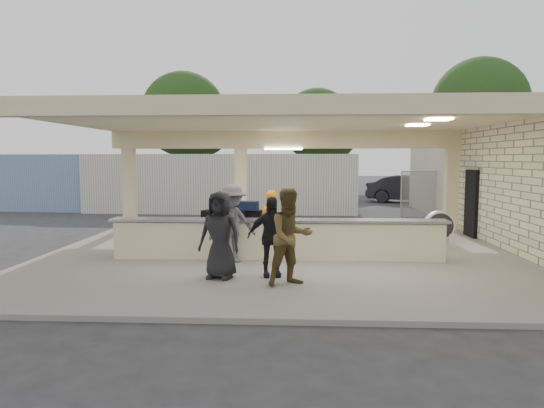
# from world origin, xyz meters

# --- Properties ---
(ground) EXTENTS (120.00, 120.00, 0.00)m
(ground) POSITION_xyz_m (0.00, 0.00, 0.00)
(ground) COLOR #28282A
(ground) RESTS_ON ground
(pavilion) EXTENTS (12.01, 10.00, 3.55)m
(pavilion) POSITION_xyz_m (0.21, 0.66, 1.35)
(pavilion) COLOR slate
(pavilion) RESTS_ON ground
(baggage_counter) EXTENTS (8.20, 0.58, 0.98)m
(baggage_counter) POSITION_xyz_m (0.00, -0.50, 0.59)
(baggage_counter) COLOR beige
(baggage_counter) RESTS_ON pavilion
(luggage_cart) EXTENTS (2.59, 2.03, 1.33)m
(luggage_cart) POSITION_xyz_m (-1.22, 0.52, 0.81)
(luggage_cart) COLOR white
(luggage_cart) RESTS_ON pavilion
(drum_fan) EXTENTS (0.84, 0.46, 0.93)m
(drum_fan) POSITION_xyz_m (4.61, 1.97, 0.60)
(drum_fan) COLOR white
(drum_fan) RESTS_ON pavilion
(baggage_handler) EXTENTS (0.61, 0.68, 1.63)m
(baggage_handler) POSITION_xyz_m (-0.23, 0.30, 0.92)
(baggage_handler) COLOR orange
(baggage_handler) RESTS_ON pavilion
(passenger_a) EXTENTS (1.00, 0.78, 1.88)m
(passenger_a) POSITION_xyz_m (0.36, -2.95, 1.04)
(passenger_a) COLOR brown
(passenger_a) RESTS_ON pavilion
(passenger_b) EXTENTS (1.03, 0.51, 1.67)m
(passenger_b) POSITION_xyz_m (-0.06, -2.29, 0.94)
(passenger_b) COLOR black
(passenger_b) RESTS_ON pavilion
(passenger_c) EXTENTS (1.23, 1.00, 1.85)m
(passenger_c) POSITION_xyz_m (-1.05, -1.00, 1.03)
(passenger_c) COLOR #4A4B4F
(passenger_c) RESTS_ON pavilion
(passenger_d) EXTENTS (0.94, 0.56, 1.80)m
(passenger_d) POSITION_xyz_m (-1.10, -2.50, 1.00)
(passenger_d) COLOR black
(passenger_d) RESTS_ON pavilion
(car_white_a) EXTENTS (5.02, 3.80, 1.30)m
(car_white_a) POSITION_xyz_m (9.08, 12.36, 0.65)
(car_white_a) COLOR silver
(car_white_a) RESTS_ON ground
(car_white_b) EXTENTS (4.53, 2.74, 1.34)m
(car_white_b) POSITION_xyz_m (11.61, 13.10, 0.67)
(car_white_b) COLOR silver
(car_white_b) RESTS_ON ground
(car_dark) EXTENTS (5.04, 3.10, 1.58)m
(car_dark) POSITION_xyz_m (6.97, 16.00, 0.79)
(car_dark) COLOR black
(car_dark) RESTS_ON ground
(container_white) EXTENTS (12.77, 2.83, 2.76)m
(container_white) POSITION_xyz_m (-3.14, 10.73, 1.38)
(container_white) COLOR silver
(container_white) RESTS_ON ground
(container_blue) EXTENTS (10.71, 3.16, 2.75)m
(container_blue) POSITION_xyz_m (-11.66, 11.36, 1.38)
(container_blue) COLOR #7792BE
(container_blue) RESTS_ON ground
(fence) EXTENTS (12.06, 0.06, 2.03)m
(fence) POSITION_xyz_m (11.00, 9.00, 1.05)
(fence) COLOR gray
(fence) RESTS_ON ground
(tree_left) EXTENTS (6.60, 6.30, 9.00)m
(tree_left) POSITION_xyz_m (-7.68, 24.16, 5.59)
(tree_left) COLOR #382619
(tree_left) RESTS_ON ground
(tree_mid) EXTENTS (6.00, 5.60, 8.00)m
(tree_mid) POSITION_xyz_m (2.32, 26.16, 4.96)
(tree_mid) COLOR #382619
(tree_mid) RESTS_ON ground
(tree_right) EXTENTS (7.20, 7.00, 10.00)m
(tree_right) POSITION_xyz_m (14.32, 25.16, 6.21)
(tree_right) COLOR #382619
(tree_right) RESTS_ON ground
(adjacent_building) EXTENTS (6.00, 8.00, 3.20)m
(adjacent_building) POSITION_xyz_m (9.50, 10.00, 1.60)
(adjacent_building) COLOR beige
(adjacent_building) RESTS_ON ground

